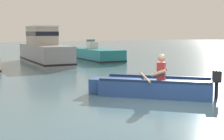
% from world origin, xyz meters
% --- Properties ---
extents(ground_plane, '(120.00, 120.00, 0.00)m').
position_xyz_m(ground_plane, '(0.00, 0.00, 0.00)').
color(ground_plane, slate).
extents(rowboat_with_person, '(3.03, 3.09, 1.19)m').
position_xyz_m(rowboat_with_person, '(0.53, 1.46, 0.25)').
color(rowboat_with_person, '#2D519E').
rests_on(rowboat_with_person, ground).
extents(moored_boat_grey, '(2.10, 6.46, 2.21)m').
position_xyz_m(moored_boat_grey, '(0.90, 12.50, 0.83)').
color(moored_boat_grey, gray).
rests_on(moored_boat_grey, ground).
extents(moored_boat_teal, '(2.03, 5.38, 1.36)m').
position_xyz_m(moored_boat_teal, '(4.30, 12.57, 0.37)').
color(moored_boat_teal, '#1E727A').
rests_on(moored_boat_teal, ground).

